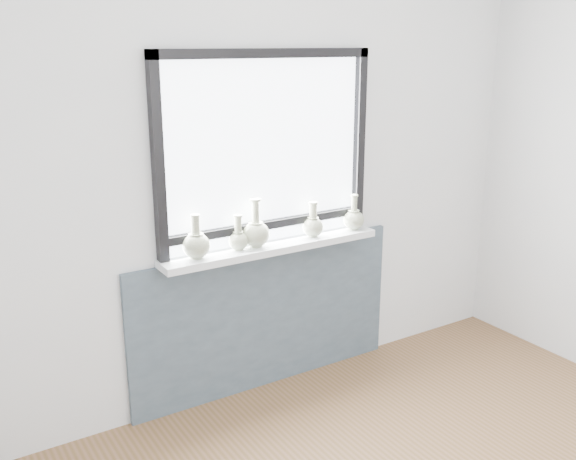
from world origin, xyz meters
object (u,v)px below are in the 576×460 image
windowsill (273,247)px  vase_a (196,244)px  vase_c (256,232)px  vase_b (238,239)px  vase_e (354,218)px  vase_d (313,225)px

windowsill → vase_a: 0.47m
windowsill → vase_c: vase_c is taller
vase_a → vase_b: bearing=1.6°
vase_b → vase_e: size_ratio=0.92×
vase_d → vase_e: vase_e is taller
windowsill → vase_b: size_ratio=6.75×
vase_d → windowsill: bearing=179.9°
windowsill → vase_e: bearing=-0.8°
vase_e → windowsill: bearing=179.2°
vase_a → vase_d: 0.73m
windowsill → vase_a: bearing=180.0°
windowsill → vase_e: size_ratio=6.20×
vase_a → vase_b: vase_a is taller
vase_e → vase_b: bearing=178.9°
windowsill → vase_b: 0.23m
windowsill → vase_e: vase_e is taller
vase_d → vase_e: 0.29m
vase_b → vase_d: (0.48, -0.01, 0.01)m
vase_e → vase_c: bearing=178.6°
windowsill → vase_c: 0.14m
windowsill → vase_b: bearing=178.0°
windowsill → vase_c: (-0.10, 0.01, 0.10)m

